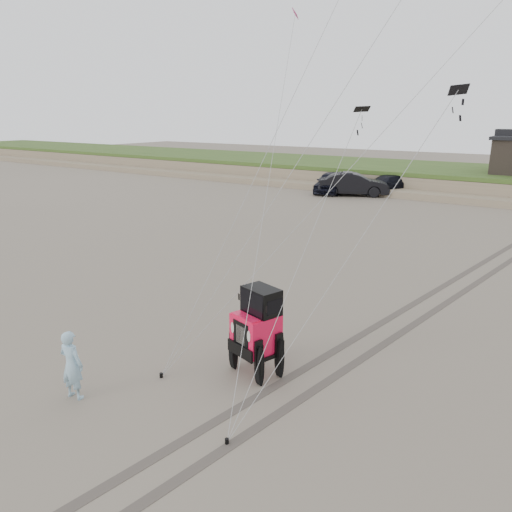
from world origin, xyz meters
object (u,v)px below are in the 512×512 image
Objects in this scene: truck_a at (331,182)px; jeep at (256,340)px; truck_b at (353,184)px; truck_c at (387,184)px; man at (72,365)px.

truck_a is 1.05× the size of jeep.
jeep is (9.66, -27.44, -0.02)m from truck_b.
truck_b is 1.06× the size of truck_c.
jeep is (7.83, -29.89, 0.14)m from truck_c.
truck_b is at bearing -98.59° from truck_c.
truck_a is 30.23m from jeep.
truck_a is 3.04× the size of man.
truck_c is 30.90m from jeep.
truck_b reaches higher than truck_c.
truck_a is at bearing -124.36° from truck_c.
truck_b reaches higher than truck_a.
man is (5.07, -33.17, 0.07)m from truck_c.
man is (9.07, -31.09, -0.03)m from truck_a.
truck_b is (2.17, -0.37, 0.05)m from truck_a.
man is at bearing -53.13° from truck_c.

